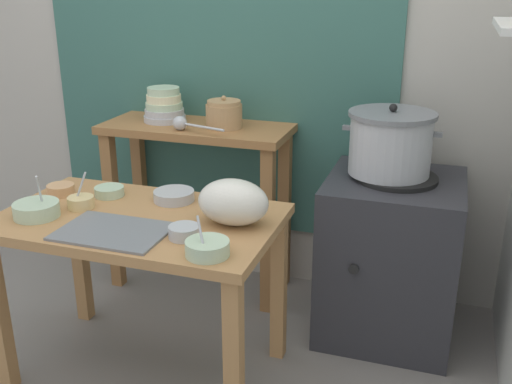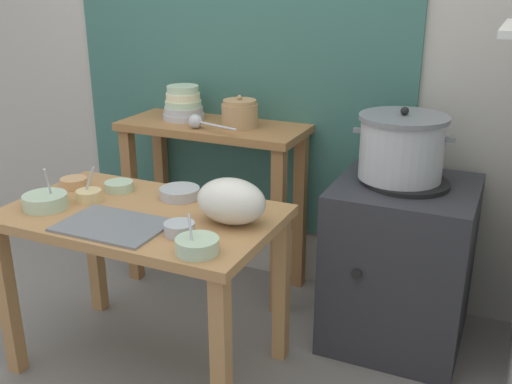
{
  "view_description": "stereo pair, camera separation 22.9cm",
  "coord_description": "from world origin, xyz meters",
  "px_view_note": "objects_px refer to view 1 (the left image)",
  "views": [
    {
      "loc": [
        1.03,
        -1.85,
        1.61
      ],
      "look_at": [
        0.35,
        0.2,
        0.82
      ],
      "focal_mm": 41.55,
      "sensor_mm": 36.0,
      "label": 1
    },
    {
      "loc": [
        1.24,
        -1.77,
        1.61
      ],
      "look_at": [
        0.35,
        0.2,
        0.82
      ],
      "focal_mm": 41.55,
      "sensor_mm": 36.0,
      "label": 2
    }
  ],
  "objects_px": {
    "back_shelf_table": "(197,167)",
    "steamer_pot": "(390,143)",
    "prep_bowl_6": "(184,231)",
    "prep_bowl_0": "(36,209)",
    "serving_tray": "(113,231)",
    "clay_pot": "(224,114)",
    "stove_block": "(390,256)",
    "prep_bowl_1": "(109,191)",
    "prep_bowl_5": "(81,202)",
    "ladle": "(182,123)",
    "prep_bowl_3": "(207,247)",
    "plastic_bag": "(233,202)",
    "bowl_stack_enamel": "(164,106)",
    "prep_bowl_4": "(61,189)",
    "prep_bowl_2": "(174,195)",
    "prep_table": "(140,242)"
  },
  "relations": [
    {
      "from": "back_shelf_table",
      "to": "prep_bowl_1",
      "type": "relative_size",
      "value": 7.69
    },
    {
      "from": "prep_table",
      "to": "prep_bowl_5",
      "type": "bearing_deg",
      "value": 178.48
    },
    {
      "from": "ladle",
      "to": "prep_bowl_1",
      "type": "xyz_separation_m",
      "value": [
        -0.12,
        -0.49,
        -0.19
      ]
    },
    {
      "from": "ladle",
      "to": "prep_bowl_3",
      "type": "distance_m",
      "value": 1.04
    },
    {
      "from": "clay_pot",
      "to": "prep_bowl_0",
      "type": "bearing_deg",
      "value": -115.76
    },
    {
      "from": "prep_bowl_3",
      "to": "prep_bowl_4",
      "type": "height_order",
      "value": "prep_bowl_3"
    },
    {
      "from": "back_shelf_table",
      "to": "prep_bowl_6",
      "type": "bearing_deg",
      "value": -69.02
    },
    {
      "from": "prep_table",
      "to": "prep_bowl_6",
      "type": "relative_size",
      "value": 9.64
    },
    {
      "from": "back_shelf_table",
      "to": "steamer_pot",
      "type": "bearing_deg",
      "value": -6.41
    },
    {
      "from": "ladle",
      "to": "prep_bowl_6",
      "type": "distance_m",
      "value": 0.89
    },
    {
      "from": "stove_block",
      "to": "prep_bowl_6",
      "type": "xyz_separation_m",
      "value": [
        -0.67,
        -0.78,
        0.36
      ]
    },
    {
      "from": "clay_pot",
      "to": "prep_bowl_3",
      "type": "bearing_deg",
      "value": -72.02
    },
    {
      "from": "stove_block",
      "to": "serving_tray",
      "type": "distance_m",
      "value": 1.29
    },
    {
      "from": "steamer_pot",
      "to": "clay_pot",
      "type": "bearing_deg",
      "value": 172.4
    },
    {
      "from": "back_shelf_table",
      "to": "prep_bowl_5",
      "type": "bearing_deg",
      "value": -102.65
    },
    {
      "from": "plastic_bag",
      "to": "prep_bowl_0",
      "type": "height_order",
      "value": "prep_bowl_0"
    },
    {
      "from": "plastic_bag",
      "to": "prep_bowl_5",
      "type": "bearing_deg",
      "value": -176.4
    },
    {
      "from": "plastic_bag",
      "to": "prep_bowl_0",
      "type": "distance_m",
      "value": 0.78
    },
    {
      "from": "prep_table",
      "to": "steamer_pot",
      "type": "bearing_deg",
      "value": 37.05
    },
    {
      "from": "serving_tray",
      "to": "prep_bowl_6",
      "type": "distance_m",
      "value": 0.27
    },
    {
      "from": "stove_block",
      "to": "prep_bowl_4",
      "type": "relative_size",
      "value": 6.66
    },
    {
      "from": "prep_bowl_6",
      "to": "clay_pot",
      "type": "bearing_deg",
      "value": 102.08
    },
    {
      "from": "prep_bowl_5",
      "to": "prep_bowl_1",
      "type": "bearing_deg",
      "value": 78.07
    },
    {
      "from": "prep_bowl_6",
      "to": "prep_bowl_0",
      "type": "bearing_deg",
      "value": 179.98
    },
    {
      "from": "bowl_stack_enamel",
      "to": "prep_bowl_6",
      "type": "xyz_separation_m",
      "value": [
        0.54,
        -0.94,
        -0.23
      ]
    },
    {
      "from": "prep_bowl_0",
      "to": "serving_tray",
      "type": "bearing_deg",
      "value": -6.6
    },
    {
      "from": "prep_table",
      "to": "prep_bowl_1",
      "type": "height_order",
      "value": "prep_bowl_1"
    },
    {
      "from": "prep_table",
      "to": "prep_bowl_6",
      "type": "distance_m",
      "value": 0.32
    },
    {
      "from": "back_shelf_table",
      "to": "prep_bowl_5",
      "type": "distance_m",
      "value": 0.8
    },
    {
      "from": "plastic_bag",
      "to": "prep_table",
      "type": "bearing_deg",
      "value": -172.9
    },
    {
      "from": "prep_bowl_4",
      "to": "plastic_bag",
      "type": "bearing_deg",
      "value": -4.92
    },
    {
      "from": "prep_bowl_1",
      "to": "prep_bowl_4",
      "type": "relative_size",
      "value": 1.07
    },
    {
      "from": "prep_bowl_0",
      "to": "prep_bowl_2",
      "type": "relative_size",
      "value": 1.05
    },
    {
      "from": "prep_bowl_0",
      "to": "plastic_bag",
      "type": "bearing_deg",
      "value": 13.04
    },
    {
      "from": "prep_table",
      "to": "prep_bowl_1",
      "type": "xyz_separation_m",
      "value": [
        -0.23,
        0.17,
        0.13
      ]
    },
    {
      "from": "steamer_pot",
      "to": "prep_bowl_4",
      "type": "relative_size",
      "value": 3.66
    },
    {
      "from": "plastic_bag",
      "to": "prep_bowl_2",
      "type": "bearing_deg",
      "value": 154.57
    },
    {
      "from": "prep_table",
      "to": "prep_bowl_3",
      "type": "xyz_separation_m",
      "value": [
        0.39,
        -0.23,
        0.14
      ]
    },
    {
      "from": "prep_bowl_0",
      "to": "back_shelf_table",
      "type": "bearing_deg",
      "value": 72.61
    },
    {
      "from": "serving_tray",
      "to": "prep_bowl_3",
      "type": "relative_size",
      "value": 2.64
    },
    {
      "from": "bowl_stack_enamel",
      "to": "prep_bowl_6",
      "type": "bearing_deg",
      "value": -60.27
    },
    {
      "from": "prep_bowl_1",
      "to": "prep_bowl_6",
      "type": "height_order",
      "value": "prep_bowl_6"
    },
    {
      "from": "stove_block",
      "to": "prep_bowl_1",
      "type": "xyz_separation_m",
      "value": [
        -1.16,
        -0.48,
        0.36
      ]
    },
    {
      "from": "prep_bowl_2",
      "to": "prep_bowl_4",
      "type": "relative_size",
      "value": 1.46
    },
    {
      "from": "ladle",
      "to": "prep_bowl_3",
      "type": "bearing_deg",
      "value": -60.68
    },
    {
      "from": "stove_block",
      "to": "bowl_stack_enamel",
      "type": "height_order",
      "value": "bowl_stack_enamel"
    },
    {
      "from": "bowl_stack_enamel",
      "to": "prep_bowl_2",
      "type": "relative_size",
      "value": 1.26
    },
    {
      "from": "stove_block",
      "to": "prep_bowl_5",
      "type": "bearing_deg",
      "value": -151.63
    },
    {
      "from": "prep_bowl_4",
      "to": "bowl_stack_enamel",
      "type": "bearing_deg",
      "value": 76.85
    },
    {
      "from": "steamer_pot",
      "to": "bowl_stack_enamel",
      "type": "height_order",
      "value": "steamer_pot"
    }
  ]
}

